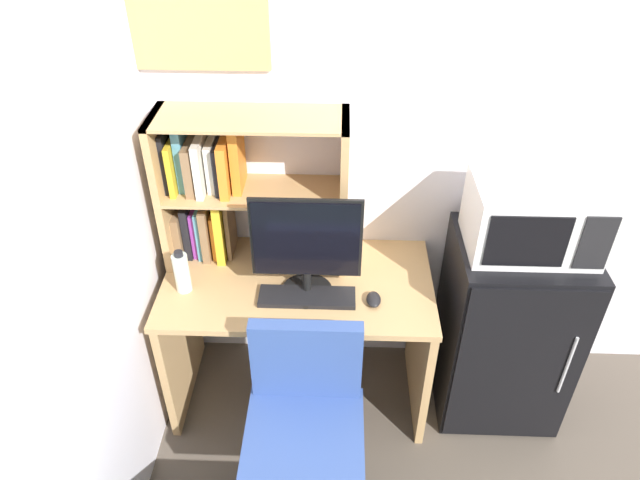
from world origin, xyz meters
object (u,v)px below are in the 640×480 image
computer_mouse (374,299)px  desk_chair (305,440)px  mini_fridge (505,328)px  monitor (306,245)px  keyboard (307,297)px  wall_corkboard (186,3)px  microwave (534,216)px  hutch_bookshelf (226,187)px  water_bottle (182,272)px

computer_mouse → desk_chair: bearing=-122.2°
mini_fridge → desk_chair: bearing=-147.8°
monitor → keyboard: monitor is taller
computer_mouse → wall_corkboard: bearing=149.7°
computer_mouse → microwave: microwave is taller
monitor → wall_corkboard: (-0.46, 0.38, 0.84)m
computer_mouse → wall_corkboard: size_ratio=0.15×
hutch_bookshelf → water_bottle: hutch_bookshelf is taller
wall_corkboard → mini_fridge: bearing=-12.1°
mini_fridge → wall_corkboard: wall_corkboard is taller
computer_mouse → wall_corkboard: 1.37m
hutch_bookshelf → wall_corkboard: size_ratio=1.29×
hutch_bookshelf → microwave: hutch_bookshelf is taller
monitor → desk_chair: 0.78m
hutch_bookshelf → keyboard: size_ratio=1.97×
desk_chair → wall_corkboard: (-0.48, 0.86, 1.45)m
hutch_bookshelf → desk_chair: bearing=-63.3°
monitor → keyboard: bearing=-86.5°
monitor → water_bottle: 0.55m
water_bottle → desk_chair: 0.86m
computer_mouse → microwave: size_ratio=0.19×
water_bottle → mini_fridge: 1.49m
microwave → desk_chair: bearing=-147.7°
water_bottle → desk_chair: (0.54, -0.48, -0.46)m
hutch_bookshelf → microwave: size_ratio=1.57×
hutch_bookshelf → desk_chair: 1.10m
hutch_bookshelf → microwave: bearing=-7.9°
mini_fridge → microwave: size_ratio=1.86×
hutch_bookshelf → microwave: (1.27, -0.18, -0.00)m
computer_mouse → monitor: bearing=168.6°
keyboard → wall_corkboard: wall_corkboard is taller
keyboard → desk_chair: bearing=-88.4°
computer_mouse → microwave: 0.73m
hutch_bookshelf → water_bottle: 0.41m
desk_chair → wall_corkboard: 1.75m
hutch_bookshelf → water_bottle: size_ratio=3.93×
monitor → keyboard: (0.00, -0.04, -0.24)m
keyboard → water_bottle: water_bottle is taller
keyboard → computer_mouse: 0.28m
water_bottle → desk_chair: bearing=-41.4°
water_bottle → mini_fridge: size_ratio=0.22×
keyboard → desk_chair: size_ratio=0.47×
keyboard → hutch_bookshelf: bearing=139.8°
monitor → hutch_bookshelf: bearing=143.9°
monitor → microwave: 0.92m
monitor → computer_mouse: 0.37m
hutch_bookshelf → computer_mouse: hutch_bookshelf is taller
hutch_bookshelf → desk_chair: (0.38, -0.75, -0.72)m
hutch_bookshelf → keyboard: hutch_bookshelf is taller
mini_fridge → microwave: 0.62m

